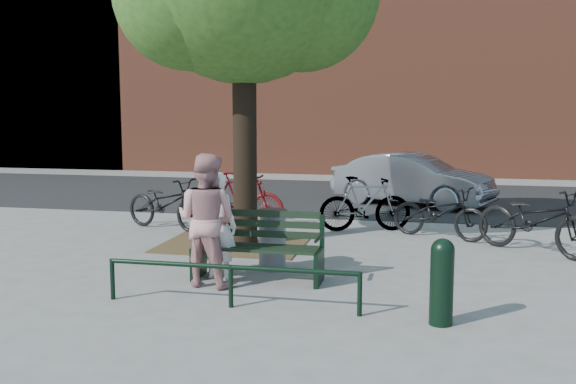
% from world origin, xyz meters
% --- Properties ---
extents(ground, '(90.00, 90.00, 0.00)m').
position_xyz_m(ground, '(0.00, 0.00, 0.00)').
color(ground, gray).
rests_on(ground, ground).
extents(dirt_pit, '(2.40, 2.00, 0.02)m').
position_xyz_m(dirt_pit, '(-1.00, 2.20, 0.01)').
color(dirt_pit, brown).
rests_on(dirt_pit, ground).
extents(road, '(40.00, 7.00, 0.01)m').
position_xyz_m(road, '(0.00, 8.50, 0.01)').
color(road, black).
rests_on(road, ground).
extents(park_bench, '(1.74, 0.54, 0.97)m').
position_xyz_m(park_bench, '(-0.00, 0.08, 0.48)').
color(park_bench, black).
rests_on(park_bench, ground).
extents(guard_railing, '(3.06, 0.06, 0.51)m').
position_xyz_m(guard_railing, '(0.00, -1.20, 0.40)').
color(guard_railing, black).
rests_on(guard_railing, ground).
extents(person_left, '(0.60, 0.46, 1.46)m').
position_xyz_m(person_left, '(-0.54, -0.00, 0.73)').
color(person_left, white).
rests_on(person_left, ground).
extents(person_right, '(0.95, 0.80, 1.74)m').
position_xyz_m(person_right, '(-0.60, -0.33, 0.87)').
color(person_right, tan).
rests_on(person_right, ground).
extents(bollard, '(0.25, 0.25, 0.94)m').
position_xyz_m(bollard, '(2.38, -1.29, 0.50)').
color(bollard, black).
rests_on(bollard, ground).
extents(litter_bin, '(0.43, 0.43, 0.87)m').
position_xyz_m(litter_bin, '(0.05, 0.63, 0.44)').
color(litter_bin, gray).
rests_on(litter_bin, ground).
extents(bicycle_a, '(2.02, 1.29, 1.00)m').
position_xyz_m(bicycle_a, '(-2.68, 3.21, 0.50)').
color(bicycle_a, black).
rests_on(bicycle_a, ground).
extents(bicycle_b, '(1.81, 0.65, 1.07)m').
position_xyz_m(bicycle_b, '(-1.38, 3.90, 0.53)').
color(bicycle_b, '#510B0C').
rests_on(bicycle_b, ground).
extents(bicycle_c, '(1.88, 1.30, 0.94)m').
position_xyz_m(bicycle_c, '(2.43, 3.46, 0.47)').
color(bicycle_c, black).
rests_on(bicycle_c, ground).
extents(bicycle_d, '(1.81, 0.96, 1.05)m').
position_xyz_m(bicycle_d, '(1.07, 3.85, 0.52)').
color(bicycle_d, gray).
rests_on(bicycle_d, ground).
extents(bicycle_e, '(2.07, 1.83, 1.08)m').
position_xyz_m(bicycle_e, '(3.92, 2.53, 0.54)').
color(bicycle_e, black).
rests_on(bicycle_e, ground).
extents(parked_car, '(4.00, 2.64, 1.25)m').
position_xyz_m(parked_car, '(1.85, 7.35, 0.62)').
color(parked_car, gray).
rests_on(parked_car, ground).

